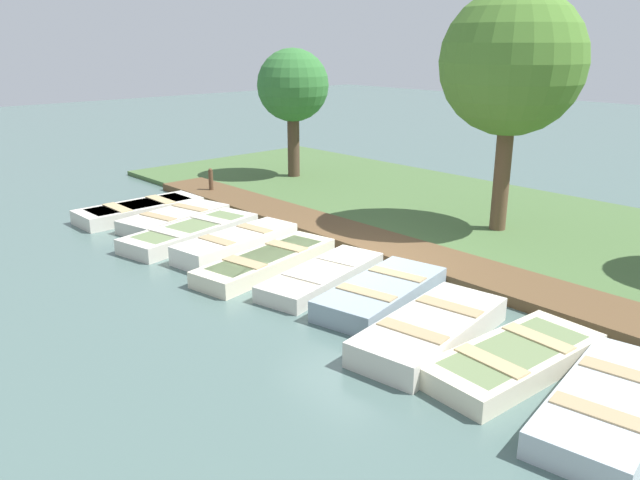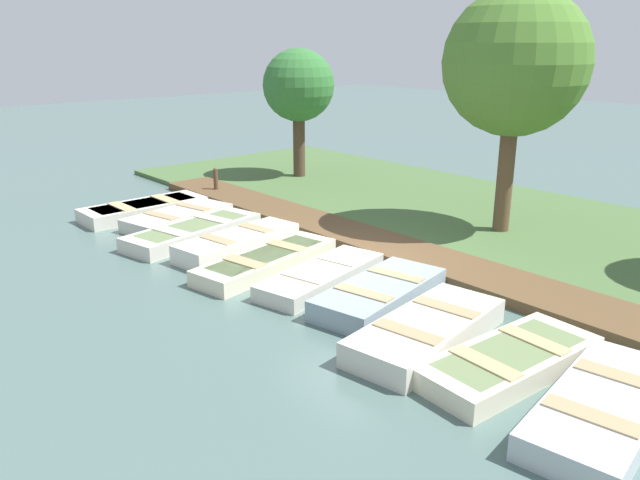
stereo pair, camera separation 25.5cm
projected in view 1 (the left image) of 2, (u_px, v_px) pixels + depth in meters
ground_plane at (350, 270)px, 12.86m from camera, size 80.00×80.00×0.00m
shore_bank at (486, 221)px, 16.05m from camera, size 8.00×24.00×0.14m
dock_walkway at (396, 250)px, 13.77m from camera, size 1.42×18.14×0.21m
rowboat_0 at (140, 210)px, 16.68m from camera, size 3.30×1.23×0.38m
rowboat_1 at (175, 218)px, 15.94m from camera, size 2.99×1.74×0.36m
rowboat_2 at (191, 232)px, 14.75m from camera, size 3.62×1.81×0.37m
rowboat_3 at (237, 243)px, 13.86m from camera, size 3.09×1.39×0.44m
rowboat_4 at (267, 261)px, 12.85m from camera, size 3.49×1.60×0.35m
rowboat_5 at (322, 276)px, 12.09m from camera, size 3.13×1.62×0.33m
rowboat_6 at (382, 293)px, 11.18m from camera, size 3.01×1.72×0.41m
rowboat_7 at (431, 330)px, 9.73m from camera, size 3.17×1.61×0.43m
rowboat_8 at (514, 359)px, 8.93m from camera, size 3.02×1.37×0.35m
rowboat_9 at (611, 404)px, 7.79m from camera, size 3.18×1.63×0.38m
mooring_post_near at (211, 182)px, 18.78m from camera, size 0.14×0.14×0.87m
park_tree_far_left at (293, 87)px, 20.22m from camera, size 2.34×2.34×4.30m
park_tree_left at (512, 64)px, 14.01m from camera, size 3.29×3.29×5.69m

